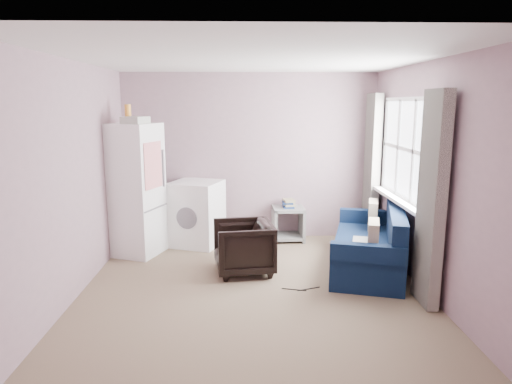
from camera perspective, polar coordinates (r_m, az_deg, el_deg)
The scene contains 8 objects.
room at distance 4.86m, azimuth -0.16°, elevation 1.58°, with size 3.84×4.24×2.54m.
armchair at distance 5.61m, azimuth -1.58°, elevation -6.60°, with size 0.68×0.64×0.70m, color black.
fridge at distance 6.40m, azimuth -14.87°, elevation 0.38°, with size 0.79×0.78×2.04m.
washing_machine at distance 6.73m, azimuth -7.42°, elevation -2.47°, with size 0.84×0.84×0.94m.
side_table at distance 6.94m, azimuth 4.03°, elevation -3.63°, with size 0.49×0.49×0.63m.
sofa at distance 5.91m, azimuth 14.36°, elevation -6.64°, with size 1.26×1.94×0.80m.
window_dressing at distance 5.88m, azimuth 17.14°, elevation 1.30°, with size 0.17×2.62×2.18m.
floor_cables at distance 5.24m, azimuth 5.70°, elevation -11.99°, with size 0.44×0.11×0.01m.
Camera 1 is at (-0.10, -4.79, 2.05)m, focal length 32.00 mm.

